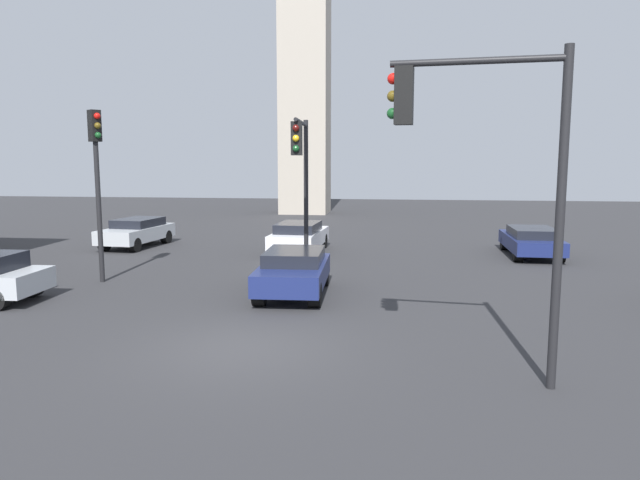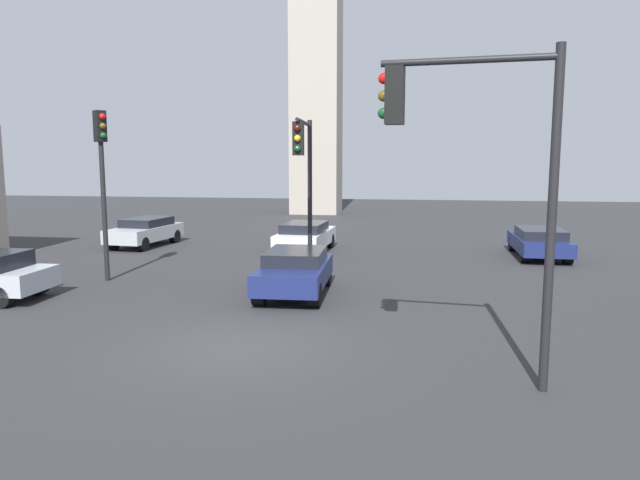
{
  "view_description": "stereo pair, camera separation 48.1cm",
  "coord_description": "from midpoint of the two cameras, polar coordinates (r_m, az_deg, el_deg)",
  "views": [
    {
      "loc": [
        3.23,
        -11.8,
        4.01
      ],
      "look_at": [
        1.15,
        4.11,
        1.8
      ],
      "focal_mm": 32.75,
      "sensor_mm": 36.0,
      "label": 1
    },
    {
      "loc": [
        3.7,
        -11.73,
        4.01
      ],
      "look_at": [
        1.15,
        4.11,
        1.8
      ],
      "focal_mm": 32.75,
      "sensor_mm": 36.0,
      "label": 2
    }
  ],
  "objects": [
    {
      "name": "ground_plane",
      "position": [
        12.9,
        -7.01,
        -10.32
      ],
      "size": [
        96.31,
        96.31,
        0.0
      ],
      "primitive_type": "plane",
      "color": "#2D2D30"
    },
    {
      "name": "traffic_light_0",
      "position": [
        20.35,
        -19.88,
        6.99
      ],
      "size": [
        0.49,
        0.45,
        5.59
      ],
      "rotation": [
        0.0,
        0.0,
        -0.61
      ],
      "color": "black",
      "rests_on": "ground_plane"
    },
    {
      "name": "traffic_light_1",
      "position": [
        10.5,
        16.3,
        8.4
      ],
      "size": [
        3.05,
        0.54,
        5.89
      ],
      "rotation": [
        0.0,
        0.0,
        3.04
      ],
      "color": "black",
      "rests_on": "ground_plane"
    },
    {
      "name": "traffic_light_2",
      "position": [
        19.14,
        -0.79,
        7.36
      ],
      "size": [
        0.4,
        3.19,
        5.37
      ],
      "rotation": [
        0.0,
        0.0,
        -1.52
      ],
      "color": "black",
      "rests_on": "ground_plane"
    },
    {
      "name": "car_1",
      "position": [
        17.44,
        -1.68,
        -3.01
      ],
      "size": [
        2.04,
        4.16,
        1.33
      ],
      "rotation": [
        0.0,
        0.0,
        -1.53
      ],
      "color": "navy",
      "rests_on": "ground_plane"
    },
    {
      "name": "car_2",
      "position": [
        28.4,
        -16.23,
        0.86
      ],
      "size": [
        2.23,
        4.33,
        1.31
      ],
      "rotation": [
        0.0,
        0.0,
        -1.67
      ],
      "color": "#ADB2B7",
      "rests_on": "ground_plane"
    },
    {
      "name": "car_4",
      "position": [
        25.84,
        21.14,
        -0.13
      ],
      "size": [
        1.99,
        4.54,
        1.22
      ],
      "rotation": [
        0.0,
        0.0,
        1.56
      ],
      "color": "navy",
      "rests_on": "ground_plane"
    },
    {
      "name": "car_5",
      "position": [
        25.34,
        -0.89,
        0.39
      ],
      "size": [
        2.09,
        4.4,
        1.33
      ],
      "rotation": [
        0.0,
        0.0,
        1.52
      ],
      "color": "silver",
      "rests_on": "ground_plane"
    }
  ]
}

